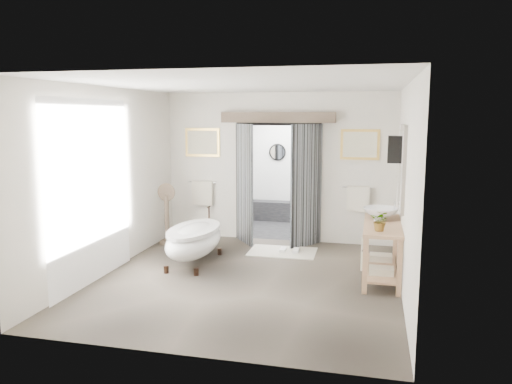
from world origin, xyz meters
TOP-DOWN VIEW (x-y plane):
  - ground_plane at (0.00, 0.00)m, footprint 5.00×5.00m
  - room_shell at (-0.04, -0.11)m, footprint 4.52×5.02m
  - shower_room at (0.00, 3.99)m, footprint 2.22×2.01m
  - back_wall_dressing at (0.00, 2.32)m, footprint 3.82×0.74m
  - clawfoot_tub at (-1.06, 0.60)m, footprint 0.76×1.70m
  - vanity at (1.95, 0.51)m, footprint 0.57×1.60m
  - pedestal_mirror at (-2.01, 1.67)m, footprint 0.35×0.23m
  - rug at (0.25, 1.61)m, footprint 1.21×0.82m
  - slippers at (0.38, 1.65)m, footprint 0.35×0.26m
  - basin at (1.94, 0.84)m, footprint 0.65×0.65m
  - plant at (1.93, 0.02)m, footprint 0.32×0.29m
  - soap_bottle_a at (1.90, 0.67)m, footprint 0.10×0.10m
  - soap_bottle_b at (1.89, 1.12)m, footprint 0.12×0.12m

SIDE VIEW (x-z plane):
  - ground_plane at x=0.00m, z-range 0.00..0.00m
  - rug at x=0.25m, z-range 0.00..0.01m
  - slippers at x=0.38m, z-range 0.01..0.07m
  - clawfoot_tub at x=-1.06m, z-range -0.01..0.82m
  - vanity at x=1.95m, z-range 0.08..0.93m
  - pedestal_mirror at x=-2.01m, z-range -0.08..1.10m
  - shower_room at x=0.00m, z-range -0.35..2.16m
  - soap_bottle_b at x=1.89m, z-range 0.85..1.01m
  - soap_bottle_a at x=1.90m, z-range 0.85..1.03m
  - basin at x=1.94m, z-range 0.85..1.04m
  - plant at x=1.93m, z-range 0.85..1.14m
  - back_wall_dressing at x=0.00m, z-range 0.30..2.82m
  - room_shell at x=-0.04m, z-range 0.40..3.31m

